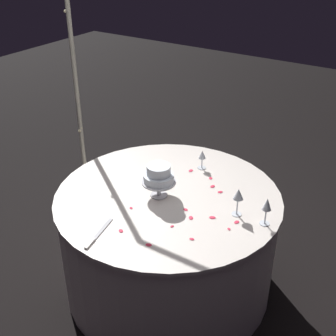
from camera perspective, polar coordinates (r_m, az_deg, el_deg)
The scene contains 22 objects.
ground_plane at distance 3.33m, azimuth 0.00°, elevation -14.46°, with size 12.00×12.00×0.00m, color black.
decorative_arch at distance 2.88m, azimuth 4.58°, elevation 12.09°, with size 2.34×0.06×2.18m.
main_table at distance 3.08m, azimuth 0.00°, elevation -9.37°, with size 1.47×1.47×0.76m.
tiered_cake at distance 2.77m, azimuth -1.21°, elevation -1.04°, with size 0.22×0.22×0.22m.
wine_glass_0 at distance 3.12m, azimuth 4.44°, elevation 1.57°, with size 0.06×0.06×0.14m.
wine_glass_1 at distance 2.59m, azimuth 12.64°, elevation -4.77°, with size 0.06×0.06×0.18m.
wine_glass_2 at distance 2.63m, azimuth 9.06°, elevation -3.50°, with size 0.06×0.06×0.18m.
cake_knife at distance 2.54m, azimuth -9.12°, elevation -8.52°, with size 0.08×0.29×0.01m.
rose_petal_0 at distance 2.58m, azimuth 0.53°, elevation -7.54°, with size 0.02×0.02×0.00m, color #E02D47.
rose_petal_1 at distance 2.49m, azimuth 3.09°, elevation -9.15°, with size 0.03×0.02×0.00m, color #E02D47.
rose_petal_2 at distance 2.56m, azimuth -6.11°, elevation -8.07°, with size 0.03×0.02×0.00m, color #E02D47.
rose_petal_3 at distance 2.58m, azimuth 7.89°, elevation -7.81°, with size 0.02×0.02×0.00m, color #E02D47.
rose_petal_4 at distance 2.45m, azimuth -2.51°, elevation -9.88°, with size 0.04×0.03×0.00m, color #E02D47.
rose_petal_5 at distance 2.72m, azimuth 2.29°, elevation -5.39°, with size 0.03×0.02×0.00m, color #E02D47.
rose_petal_6 at distance 3.13m, azimuth 2.96°, elevation -0.33°, with size 0.04×0.03×0.00m, color #E02D47.
rose_petal_7 at distance 2.66m, azimuth 5.75°, elevation -6.37°, with size 0.04×0.03×0.00m, color #E02D47.
rose_petal_8 at distance 3.04m, azimuth 5.52°, elevation -1.32°, with size 0.03×0.02×0.00m, color #E02D47.
rose_petal_9 at distance 2.74m, azimuth -4.79°, elevation -5.17°, with size 0.03×0.02×0.00m, color #E02D47.
rose_petal_10 at distance 2.65m, azimuth 2.97°, elevation -6.44°, with size 0.04×0.03×0.00m, color #E02D47.
rose_petal_11 at distance 2.90m, azimuth 6.75°, elevation -3.10°, with size 0.04×0.02×0.00m, color #E02D47.
rose_petal_12 at distance 2.64m, azimuth 8.86°, elevation -6.92°, with size 0.04×0.03×0.00m, color #E02D47.
rose_petal_13 at distance 2.95m, azimuth 5.77°, elevation -2.37°, with size 0.04×0.03×0.00m, color #E02D47.
Camera 1 is at (1.31, -2.01, 2.31)m, focal length 47.20 mm.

